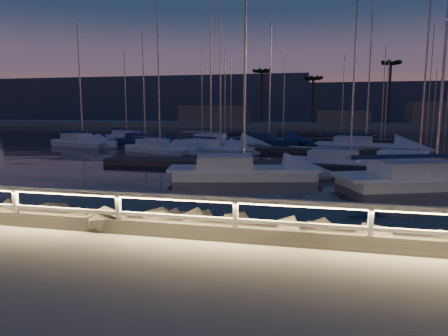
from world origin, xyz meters
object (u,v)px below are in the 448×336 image
at_px(sailboat_b, 240,170).
at_px(sailboat_g, 209,147).
at_px(sailboat_j, 218,142).
at_px(sailboat_k, 267,140).
at_px(sailboat_f, 159,148).
at_px(sailboat_l, 363,145).
at_px(sailboat_i, 126,136).
at_px(sailboat_c, 415,162).
at_px(sailboat_e, 144,140).
at_px(sailboat_a, 82,142).
at_px(sailboat_h, 346,162).
at_px(guard_rail, 192,206).
at_px(sailboat_d, 430,176).

bearing_deg(sailboat_b, sailboat_g, 99.16).
bearing_deg(sailboat_j, sailboat_k, 43.43).
bearing_deg(sailboat_f, sailboat_l, 43.79).
bearing_deg(sailboat_i, sailboat_c, -10.76).
xyz_separation_m(sailboat_i, sailboat_l, (27.21, -7.10, 0.03)).
height_order(sailboat_e, sailboat_k, sailboat_k).
relative_size(sailboat_b, sailboat_l, 0.91).
bearing_deg(sailboat_l, sailboat_g, -147.44).
distance_m(sailboat_a, sailboat_g, 14.20).
relative_size(sailboat_g, sailboat_j, 0.92).
bearing_deg(sailboat_c, sailboat_h, -149.36).
bearing_deg(sailboat_h, sailboat_c, 20.94).
distance_m(sailboat_c, sailboat_f, 20.02).
height_order(sailboat_c, sailboat_l, sailboat_l).
distance_m(sailboat_b, sailboat_e, 23.39).
bearing_deg(sailboat_a, sailboat_j, 28.56).
bearing_deg(sailboat_l, sailboat_i, 177.16).
bearing_deg(sailboat_f, sailboat_k, 75.70).
height_order(sailboat_b, sailboat_g, sailboat_b).
height_order(sailboat_g, sailboat_j, sailboat_j).
bearing_deg(sailboat_g, sailboat_i, 158.78).
bearing_deg(sailboat_l, sailboat_f, -148.20).
distance_m(sailboat_b, sailboat_h, 7.71).
relative_size(guard_rail, sailboat_g, 3.47).
distance_m(sailboat_e, sailboat_i, 7.79).
distance_m(sailboat_k, sailboat_l, 10.13).
height_order(sailboat_a, sailboat_e, sailboat_a).
distance_m(sailboat_a, sailboat_k, 19.11).
relative_size(sailboat_b, sailboat_j, 0.99).
bearing_deg(sailboat_i, sailboat_g, -18.65).
relative_size(sailboat_a, sailboat_c, 1.00).
bearing_deg(sailboat_h, sailboat_d, -43.46).
bearing_deg(sailboat_g, sailboat_j, 114.38).
xyz_separation_m(sailboat_k, sailboat_l, (9.30, -4.02, -0.02)).
xyz_separation_m(sailboat_b, sailboat_j, (-5.49, 17.55, 0.00)).
height_order(guard_rail, sailboat_d, sailboat_d).
height_order(sailboat_d, sailboat_k, sailboat_d).
bearing_deg(sailboat_l, guard_rail, -91.77).
xyz_separation_m(guard_rail, sailboat_c, (8.94, 17.66, -0.96)).
bearing_deg(sailboat_c, sailboat_b, -128.98).
height_order(sailboat_d, sailboat_e, sailboat_d).
xyz_separation_m(sailboat_e, sailboat_l, (22.16, -1.17, 0.00)).
distance_m(sailboat_g, sailboat_l, 14.20).
bearing_deg(guard_rail, sailboat_d, 55.03).
relative_size(guard_rail, sailboat_f, 3.62).
bearing_deg(sailboat_e, sailboat_b, -36.60).
xyz_separation_m(sailboat_a, sailboat_l, (27.25, 2.52, -0.02)).
bearing_deg(sailboat_i, sailboat_k, 12.66).
bearing_deg(sailboat_d, sailboat_e, 119.70).
relative_size(sailboat_c, sailboat_d, 0.79).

